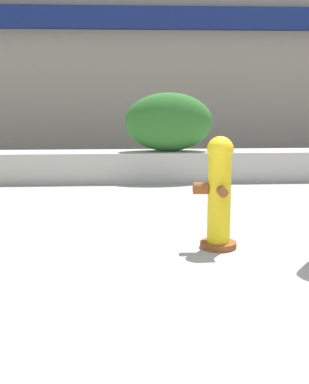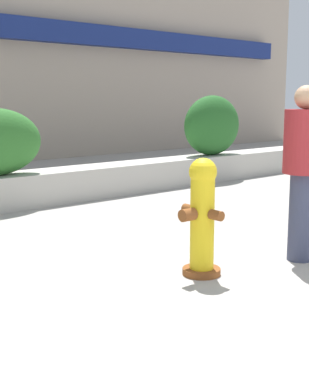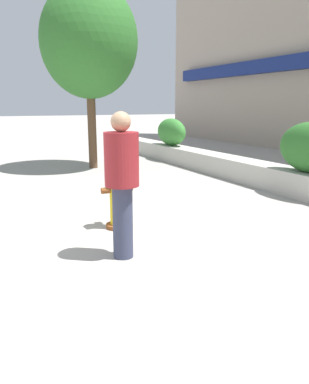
# 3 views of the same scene
# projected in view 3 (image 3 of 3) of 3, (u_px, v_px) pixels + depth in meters

# --- Properties ---
(planter_wall_low) EXTENTS (18.00, 0.70, 0.50)m
(planter_wall_low) POSITION_uv_depth(u_px,v_px,m) (296.00, 182.00, 7.67)
(planter_wall_low) COLOR #B7B2A8
(planter_wall_low) RESTS_ON ground
(hedge_bush_0) EXTENTS (1.56, 0.61, 0.87)m
(hedge_bush_0) POSITION_uv_depth(u_px,v_px,m) (171.00, 132.00, 12.19)
(hedge_bush_0) COLOR #387F33
(hedge_bush_0) RESTS_ON planter_wall_low
(fire_hydrant) EXTENTS (0.43, 0.47, 1.08)m
(fire_hydrant) POSITION_uv_depth(u_px,v_px,m) (117.00, 192.00, 5.50)
(fire_hydrant) COLOR brown
(fire_hydrant) RESTS_ON ground
(street_tree) EXTENTS (2.91, 2.62, 5.02)m
(street_tree) POSITION_uv_depth(u_px,v_px,m) (89.00, 42.00, 10.16)
(street_tree) COLOR brown
(street_tree) RESTS_ON ground
(pedestrian) EXTENTS (0.55, 0.55, 1.73)m
(pedestrian) POSITION_uv_depth(u_px,v_px,m) (122.00, 177.00, 4.32)
(pedestrian) COLOR #383D56
(pedestrian) RESTS_ON ground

